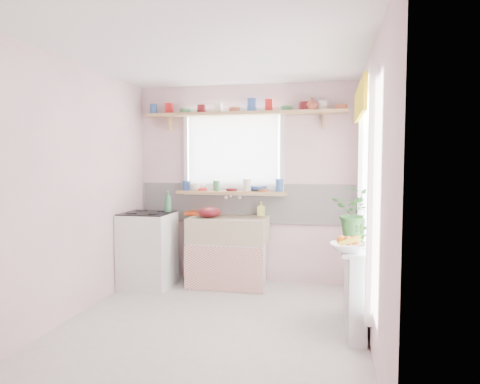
# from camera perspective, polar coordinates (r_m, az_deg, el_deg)

# --- Properties ---
(room) EXTENTS (3.20, 3.20, 3.20)m
(room) POSITION_cam_1_polar(r_m,az_deg,el_deg) (4.64, 6.95, 2.09)
(room) COLOR silver
(room) RESTS_ON ground
(sink_unit) EXTENTS (0.95, 0.65, 1.11)m
(sink_unit) POSITION_cam_1_polar(r_m,az_deg,el_deg) (5.31, -1.56, -7.87)
(sink_unit) COLOR white
(sink_unit) RESTS_ON ground
(cooker) EXTENTS (0.58, 0.58, 0.93)m
(cooker) POSITION_cam_1_polar(r_m,az_deg,el_deg) (5.37, -12.17, -7.49)
(cooker) COLOR white
(cooker) RESTS_ON ground
(radiator_ledge) EXTENTS (0.22, 0.95, 0.78)m
(radiator_ledge) POSITION_cam_1_polar(r_m,az_deg,el_deg) (4.12, 15.10, -11.98)
(radiator_ledge) COLOR white
(radiator_ledge) RESTS_ON ground
(windowsill) EXTENTS (1.40, 0.22, 0.04)m
(windowsill) POSITION_cam_1_polar(r_m,az_deg,el_deg) (5.39, -1.12, -0.08)
(windowsill) COLOR tan
(windowsill) RESTS_ON room
(pine_shelf) EXTENTS (2.52, 0.24, 0.04)m
(pine_shelf) POSITION_cam_1_polar(r_m,az_deg,el_deg) (5.37, 0.43, 10.39)
(pine_shelf) COLOR tan
(pine_shelf) RESTS_ON room
(shelf_crockery) EXTENTS (2.47, 0.11, 0.12)m
(shelf_crockery) POSITION_cam_1_polar(r_m,az_deg,el_deg) (5.38, -0.03, 11.16)
(shelf_crockery) COLOR #3359A5
(shelf_crockery) RESTS_ON pine_shelf
(sill_crockery) EXTENTS (1.35, 0.11, 0.12)m
(sill_crockery) POSITION_cam_1_polar(r_m,az_deg,el_deg) (5.39, -1.30, 0.72)
(sill_crockery) COLOR #3359A5
(sill_crockery) RESTS_ON windowsill
(dish_tray) EXTENTS (0.43, 0.33, 0.04)m
(dish_tray) POSITION_cam_1_polar(r_m,az_deg,el_deg) (5.53, -4.86, -2.79)
(dish_tray) COLOR #E24514
(dish_tray) RESTS_ON sink_unit
(colander) EXTENTS (0.36, 0.36, 0.13)m
(colander) POSITION_cam_1_polar(r_m,az_deg,el_deg) (5.22, -4.12, -2.70)
(colander) COLOR maroon
(colander) RESTS_ON sink_unit
(jade_plant) EXTENTS (0.58, 0.55, 0.52)m
(jade_plant) POSITION_cam_1_polar(r_m,az_deg,el_deg) (4.33, 15.42, -2.64)
(jade_plant) COLOR #2B5A24
(jade_plant) RESTS_ON radiator_ledge
(fruit_bowl) EXTENTS (0.31, 0.31, 0.07)m
(fruit_bowl) POSITION_cam_1_polar(r_m,az_deg,el_deg) (3.71, 14.13, -7.20)
(fruit_bowl) COLOR white
(fruit_bowl) RESTS_ON radiator_ledge
(herb_pot) EXTENTS (0.14, 0.11, 0.22)m
(herb_pot) POSITION_cam_1_polar(r_m,az_deg,el_deg) (3.85, 15.85, -5.66)
(herb_pot) COLOR #326629
(herb_pot) RESTS_ON radiator_ledge
(soap_bottle_sink) EXTENTS (0.09, 0.09, 0.18)m
(soap_bottle_sink) POSITION_cam_1_polar(r_m,az_deg,el_deg) (5.35, 2.85, -2.24)
(soap_bottle_sink) COLOR #F3FE71
(soap_bottle_sink) RESTS_ON sink_unit
(sill_cup) EXTENTS (0.16, 0.16, 0.10)m
(sill_cup) POSITION_cam_1_polar(r_m,az_deg,el_deg) (5.45, -6.03, 0.67)
(sill_cup) COLOR #F0E2D0
(sill_cup) RESTS_ON windowsill
(sill_bowl) EXTENTS (0.23, 0.23, 0.07)m
(sill_bowl) POSITION_cam_1_polar(r_m,az_deg,el_deg) (5.38, 2.46, 0.48)
(sill_bowl) COLOR #3761B4
(sill_bowl) RESTS_ON windowsill
(shelf_vase) EXTENTS (0.17, 0.17, 0.15)m
(shelf_vase) POSITION_cam_1_polar(r_m,az_deg,el_deg) (5.22, 9.61, 11.55)
(shelf_vase) COLOR #98402E
(shelf_vase) RESTS_ON pine_shelf
(cooker_bottle) EXTENTS (0.12, 0.12, 0.26)m
(cooker_bottle) POSITION_cam_1_polar(r_m,az_deg,el_deg) (5.31, -9.59, -1.24)
(cooker_bottle) COLOR #408056
(cooker_bottle) RESTS_ON cooker
(fruit) EXTENTS (0.20, 0.14, 0.10)m
(fruit) POSITION_cam_1_polar(r_m,az_deg,el_deg) (3.70, 14.23, -6.28)
(fruit) COLOR orange
(fruit) RESTS_ON fruit_bowl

